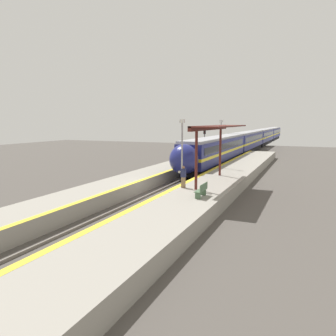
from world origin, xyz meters
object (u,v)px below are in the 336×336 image
Objects in this scene: lamppost_near at (182,149)px; railway_signal at (204,143)px; platform_bench at (202,190)px; train at (256,138)px; lamppost_mid at (221,140)px; person_waiting at (183,177)px.

railway_signal is at bearing 102.69° from lamppost_near.
railway_signal is (-6.86, 22.74, 1.42)m from platform_bench.
lamppost_near is at bearing 133.87° from platform_bench.
lamppost_mid is (2.26, -38.60, 1.64)m from train.
person_waiting is (-2.14, 2.32, 0.35)m from platform_bench.
train is at bearing 92.75° from person_waiting.
lamppost_near is at bearing -90.00° from lamppost_mid.
railway_signal is at bearing 116.37° from lamppost_mid.
train is 49.83m from person_waiting.
train is 49.80m from lamppost_near.
lamppost_near is (2.26, -49.72, 1.64)m from train.
person_waiting is at bearing -87.25° from train.
platform_bench is 0.95× the size of person_waiting.
railway_signal reaches higher than platform_bench.
lamppost_near and lamppost_mid have the same top height.
train reaches higher than person_waiting.
platform_bench is 0.31× the size of lamppost_mid.
lamppost_near reaches higher than platform_bench.
railway_signal is 10.37m from lamppost_mid.
lamppost_near reaches higher than person_waiting.
lamppost_near is at bearing -77.31° from railway_signal.
person_waiting is at bearing 132.75° from platform_bench.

